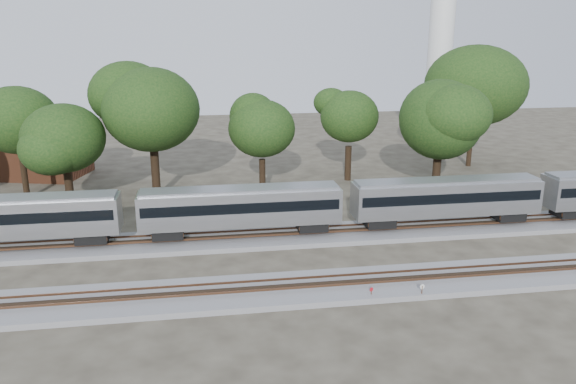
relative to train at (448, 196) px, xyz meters
name	(u,v)px	position (x,y,z in m)	size (l,w,h in m)	color
ground	(299,267)	(-14.00, -6.00, -3.05)	(160.00, 160.00, 0.00)	#383328
track_far	(287,236)	(-14.00, 0.00, -2.85)	(160.00, 5.00, 0.73)	slate
track_near	(310,288)	(-14.00, -10.00, -2.85)	(160.00, 5.00, 0.73)	slate
train	(448,196)	(0.00, 0.00, 0.00)	(120.53, 2.93, 4.32)	#B7B9BF
switch_stand_red	(371,292)	(-10.34, -11.90, -2.49)	(0.27, 0.14, 0.89)	#512D19
switch_stand_white	(422,290)	(-7.07, -12.29, -2.38)	(0.33, 0.09, 1.06)	#512D19
switch_lever	(413,290)	(-7.24, -11.23, -2.90)	(0.50, 0.30, 0.30)	#512D19
brick_building	(38,155)	(-40.16, 25.81, -0.48)	(12.23, 10.01, 5.12)	brown
tree_1	(17,120)	(-38.86, 15.65, 5.13)	(8.34, 8.34, 11.76)	black
tree_2	(64,138)	(-33.66, 11.54, 3.92)	(7.11, 7.11, 10.02)	black
tree_3	(151,110)	(-25.58, 14.00, 6.15)	(9.36, 9.36, 13.20)	black
tree_4	(262,129)	(-14.53, 13.65, 4.00)	(7.19, 7.19, 10.14)	black
tree_5	(349,117)	(-4.03, 18.08, 4.36)	(7.55, 7.55, 10.65)	black
tree_6	(440,120)	(3.46, 10.36, 5.00)	(8.21, 8.21, 11.57)	black
tree_7	(475,86)	(13.24, 22.64, 7.16)	(10.40, 10.40, 14.66)	black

